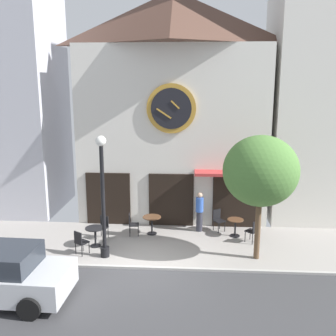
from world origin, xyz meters
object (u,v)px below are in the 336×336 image
object	(u,v)px
cafe_chair_outer	(80,241)
pedestrian_blue	(200,211)
cafe_chair_facing_street	(132,223)
street_tree	(261,171)
street_lamp	(103,197)
cafe_chair_facing_wall	(253,230)
cafe_chair_near_lamp	(103,225)
cafe_table_near_curb	(95,233)
cafe_table_center	(152,221)
cafe_table_leftmost	(235,225)
cafe_chair_under_awning	(218,218)

from	to	relation	value
cafe_chair_outer	pedestrian_blue	distance (m)	5.05
cafe_chair_facing_street	street_tree	bearing A→B (deg)	-21.01
street_lamp	cafe_chair_facing_wall	size ratio (longest dim) A/B	4.86
cafe_chair_near_lamp	cafe_chair_facing_street	bearing A→B (deg)	17.67
cafe_table_near_curb	cafe_chair_outer	world-z (taller)	cafe_chair_outer
street_lamp	cafe_table_near_curb	bearing A→B (deg)	123.31
street_tree	cafe_table_center	xyz separation A→B (m)	(-3.95, 2.00, -2.63)
cafe_table_leftmost	cafe_chair_outer	world-z (taller)	cafe_chair_outer
cafe_table_center	pedestrian_blue	xyz separation A→B (m)	(1.95, 0.47, 0.32)
street_tree	cafe_chair_outer	xyz separation A→B (m)	(-6.32, -0.12, -2.65)
cafe_table_leftmost	cafe_chair_outer	distance (m)	6.14
cafe_chair_outer	cafe_chair_near_lamp	xyz separation A→B (m)	(0.47, 1.59, 0.00)
cafe_table_near_curb	street_lamp	bearing A→B (deg)	-56.69
street_tree	cafe_chair_facing_street	distance (m)	5.73
street_lamp	street_tree	size ratio (longest dim) A/B	0.99
street_tree	cafe_table_near_curb	bearing A→B (deg)	173.91
street_tree	cafe_table_near_curb	xyz separation A→B (m)	(-5.97, 0.64, -2.63)
cafe_table_center	cafe_chair_outer	xyz separation A→B (m)	(-2.37, -2.12, -0.02)
pedestrian_blue	cafe_table_leftmost	bearing A→B (deg)	-18.39
cafe_chair_near_lamp	pedestrian_blue	world-z (taller)	pedestrian_blue
cafe_table_center	cafe_chair_under_awning	bearing A→B (deg)	11.74
cafe_table_near_curb	pedestrian_blue	world-z (taller)	pedestrian_blue
cafe_chair_facing_street	pedestrian_blue	size ratio (longest dim) A/B	0.54
pedestrian_blue	cafe_chair_facing_street	bearing A→B (deg)	-166.81
cafe_table_near_curb	street_tree	bearing A→B (deg)	-6.09
street_lamp	cafe_chair_facing_street	size ratio (longest dim) A/B	4.86
cafe_table_leftmost	cafe_chair_near_lamp	size ratio (longest dim) A/B	0.80
cafe_chair_under_awning	pedestrian_blue	distance (m)	0.86
cafe_table_near_curb	cafe_table_leftmost	xyz separation A→B (m)	(5.42, 1.35, -0.05)
street_lamp	cafe_chair_near_lamp	world-z (taller)	street_lamp
street_tree	cafe_table_leftmost	size ratio (longest dim) A/B	6.13
cafe_chair_facing_street	cafe_chair_facing_wall	xyz separation A→B (m)	(4.83, -0.44, 0.00)
pedestrian_blue	street_lamp	bearing A→B (deg)	-141.71
cafe_table_near_curb	cafe_table_center	distance (m)	2.44
cafe_chair_outer	cafe_table_center	bearing A→B (deg)	41.79
cafe_table_leftmost	pedestrian_blue	xyz separation A→B (m)	(-1.44, 0.48, 0.37)
cafe_chair_outer	cafe_chair_facing_wall	world-z (taller)	same
cafe_chair_under_awning	cafe_chair_near_lamp	bearing A→B (deg)	-166.71
cafe_chair_under_awning	cafe_chair_facing_wall	world-z (taller)	same
cafe_table_center	cafe_chair_facing_street	size ratio (longest dim) A/B	0.84
cafe_chair_facing_street	cafe_chair_outer	xyz separation A→B (m)	(-1.57, -1.95, 0.00)
cafe_chair_under_awning	cafe_chair_outer	world-z (taller)	same
cafe_chair_under_awning	cafe_chair_facing_street	bearing A→B (deg)	-168.11
cafe_table_center	cafe_chair_near_lamp	distance (m)	1.98
cafe_chair_outer	cafe_chair_under_awning	bearing A→B (deg)	27.77
cafe_table_center	cafe_chair_under_awning	distance (m)	2.79
street_tree	cafe_table_leftmost	distance (m)	3.39
street_tree	cafe_chair_facing_wall	size ratio (longest dim) A/B	4.90
cafe_table_center	cafe_chair_facing_street	xyz separation A→B (m)	(-0.80, -0.18, -0.02)
cafe_chair_outer	pedestrian_blue	world-z (taller)	pedestrian_blue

